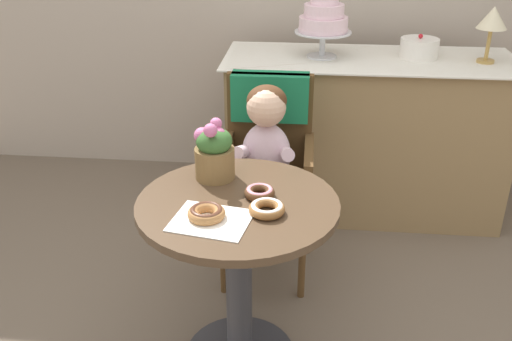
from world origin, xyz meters
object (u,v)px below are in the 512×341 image
at_px(wicker_chair, 268,145).
at_px(table_lamp, 493,20).
at_px(tiered_cake_stand, 324,19).
at_px(donut_front, 260,192).
at_px(flower_vase, 214,152).
at_px(seated_child, 265,151).
at_px(donut_mid, 267,208).
at_px(round_layer_cake, 419,48).
at_px(cafe_table, 238,252).
at_px(donut_side, 206,213).

distance_m(wicker_chair, table_lamp, 1.32).
bearing_deg(table_lamp, wicker_chair, -151.58).
xyz_separation_m(tiered_cake_stand, table_lamp, (0.84, -0.02, 0.02)).
distance_m(donut_front, flower_vase, 0.24).
height_order(seated_child, donut_mid, seated_child).
height_order(flower_vase, tiered_cake_stand, tiered_cake_stand).
bearing_deg(round_layer_cake, cafe_table, -120.94).
xyz_separation_m(seated_child, table_lamp, (1.08, 0.74, 0.44)).
bearing_deg(donut_front, donut_mid, -72.74).
xyz_separation_m(donut_mid, tiered_cake_stand, (0.18, 1.37, 0.36)).
height_order(wicker_chair, seated_child, seated_child).
bearing_deg(seated_child, flower_vase, -114.65).
bearing_deg(table_lamp, cafe_table, -131.67).
height_order(donut_front, tiered_cake_stand, tiered_cake_stand).
bearing_deg(tiered_cake_stand, table_lamp, -1.69).
distance_m(donut_front, tiered_cake_stand, 1.33).
bearing_deg(table_lamp, donut_front, -130.70).
xyz_separation_m(seated_child, donut_front, (0.02, -0.49, 0.06)).
distance_m(donut_side, round_layer_cake, 1.73).
height_order(cafe_table, seated_child, seated_child).
bearing_deg(donut_side, tiered_cake_stand, 75.15).
relative_size(donut_mid, donut_side, 0.98).
bearing_deg(seated_child, donut_mid, -84.80).
xyz_separation_m(seated_child, donut_mid, (0.06, -0.61, 0.06)).
relative_size(seated_child, flower_vase, 3.05).
bearing_deg(donut_mid, table_lamp, 52.72).
distance_m(flower_vase, table_lamp, 1.68).
xyz_separation_m(flower_vase, table_lamp, (1.24, 1.10, 0.29)).
xyz_separation_m(cafe_table, donut_front, (0.07, 0.04, 0.23)).
relative_size(seated_child, round_layer_cake, 3.60).
xyz_separation_m(cafe_table, tiered_cake_stand, (0.29, 1.30, 0.59)).
bearing_deg(wicker_chair, cafe_table, -93.97).
relative_size(cafe_table, tiered_cake_stand, 2.18).
height_order(donut_side, flower_vase, flower_vase).
bearing_deg(wicker_chair, round_layer_cake, 41.38).
bearing_deg(round_layer_cake, table_lamp, -11.05).
height_order(wicker_chair, table_lamp, table_lamp).
height_order(cafe_table, table_lamp, table_lamp).
bearing_deg(donut_front, table_lamp, 49.30).
relative_size(donut_side, flower_vase, 0.53).
height_order(donut_front, table_lamp, table_lamp).
bearing_deg(table_lamp, donut_mid, -127.28).
bearing_deg(flower_vase, tiered_cake_stand, 70.35).
xyz_separation_m(wicker_chair, donut_front, (0.02, -0.65, 0.10)).
relative_size(wicker_chair, seated_child, 1.31).
xyz_separation_m(wicker_chair, donut_mid, (0.06, -0.76, 0.10)).
bearing_deg(tiered_cake_stand, cafe_table, -102.60).
distance_m(wicker_chair, donut_side, 0.83).
xyz_separation_m(donut_front, tiered_cake_stand, (0.22, 1.26, 0.36)).
height_order(tiered_cake_stand, round_layer_cake, tiered_cake_stand).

